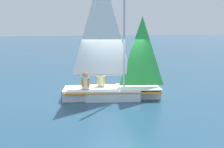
# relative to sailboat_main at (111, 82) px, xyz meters

# --- Properties ---
(ground_plane) EXTENTS (260.00, 260.00, 0.00)m
(ground_plane) POSITION_rel_sailboat_main_xyz_m (0.01, 0.02, -0.69)
(ground_plane) COLOR navy
(sailboat_main) EXTENTS (3.02, 4.30, 5.43)m
(sailboat_main) POSITION_rel_sailboat_main_xyz_m (0.00, 0.00, 0.00)
(sailboat_main) COLOR white
(sailboat_main) RESTS_ON ground_plane
(sailor_helm) EXTENTS (0.39, 0.41, 1.16)m
(sailor_helm) POSITION_rel_sailboat_main_xyz_m (-0.45, -0.28, -0.07)
(sailor_helm) COLOR black
(sailor_helm) RESTS_ON ground_plane
(sailor_crew) EXTENTS (0.39, 0.41, 1.16)m
(sailor_crew) POSITION_rel_sailboat_main_xyz_m (-0.25, -1.08, -0.07)
(sailor_crew) COLOR black
(sailor_crew) RESTS_ON ground_plane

